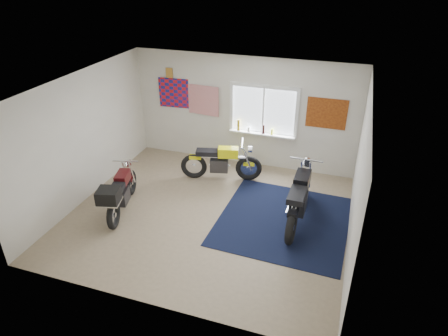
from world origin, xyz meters
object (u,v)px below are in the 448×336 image
(yellow_triumph, at_px, (221,163))
(black_chrome_bike, at_px, (299,199))
(maroon_tourer, at_px, (119,193))
(navy_rug, at_px, (283,220))

(yellow_triumph, relative_size, black_chrome_bike, 0.87)
(maroon_tourer, bearing_deg, yellow_triumph, -50.99)
(navy_rug, distance_m, yellow_triumph, 2.16)
(black_chrome_bike, relative_size, maroon_tourer, 1.20)
(navy_rug, bearing_deg, yellow_triumph, 145.01)
(yellow_triumph, xyz_separation_m, maroon_tourer, (-1.47, -2.00, 0.05))
(maroon_tourer, bearing_deg, navy_rug, -90.91)
(black_chrome_bike, bearing_deg, maroon_tourer, 105.62)
(navy_rug, height_order, maroon_tourer, maroon_tourer)
(yellow_triumph, bearing_deg, navy_rug, -48.97)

